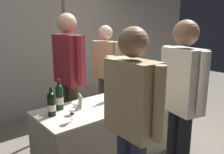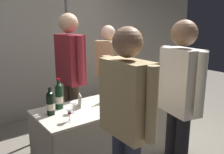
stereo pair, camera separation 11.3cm
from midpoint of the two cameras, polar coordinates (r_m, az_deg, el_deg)
name	(u,v)px [view 1 (the left image)]	position (r m, az deg, el deg)	size (l,w,h in m)	color
back_partition	(42,33)	(4.27, -17.46, 10.24)	(7.71, 0.12, 2.94)	#9E998E
tasting_table	(112,120)	(2.85, -1.15, -10.40)	(1.77, 0.66, 0.74)	beige
featured_wine_bottle	(139,82)	(3.10, 5.58, -1.11)	(0.07, 0.07, 0.35)	black
display_bottle_0	(123,96)	(2.58, 1.47, -4.55)	(0.08, 0.08, 0.31)	black
display_bottle_1	(111,88)	(2.79, -1.50, -2.82)	(0.07, 0.07, 0.35)	black
display_bottle_2	(151,88)	(2.87, 8.37, -2.72)	(0.08, 0.08, 0.32)	black
display_bottle_3	(59,97)	(2.57, -13.90, -4.65)	(0.08, 0.08, 0.33)	black
display_bottle_4	(132,82)	(3.15, 3.85, -1.16)	(0.07, 0.07, 0.32)	#38230F
display_bottle_5	(51,104)	(2.43, -15.81, -6.28)	(0.08, 0.08, 0.29)	black
display_bottle_6	(137,80)	(3.23, 5.16, -0.69)	(0.07, 0.07, 0.33)	#38230F
display_bottle_7	(145,81)	(3.24, 6.95, -0.96)	(0.07, 0.07, 0.30)	black
wine_glass_near_vendor	(75,106)	(2.45, -10.33, -6.85)	(0.08, 0.08, 0.12)	silver
wine_glass_mid	(72,113)	(2.25, -11.18, -8.53)	(0.07, 0.07, 0.13)	silver
brochure_stand	(80,101)	(2.62, -8.96, -5.81)	(0.15, 0.01, 0.13)	silver
vendor_presenter	(69,69)	(3.06, -11.50, 2.03)	(0.24, 0.62, 1.76)	#4C4233
vendor_assistant	(106,68)	(3.63, -2.47, 2.19)	(0.26, 0.56, 1.60)	#4C4233
taster_foreground_right	(182,94)	(2.26, 15.20, -4.02)	(0.29, 0.55, 1.67)	black
taster_foreground_left	(132,113)	(1.80, 3.05, -8.84)	(0.22, 0.60, 1.62)	#2D3347
booth_signpost	(65,40)	(3.54, -12.31, 8.78)	(0.62, 0.04, 2.23)	#47474C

